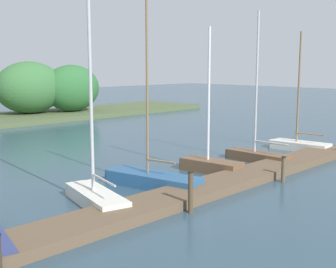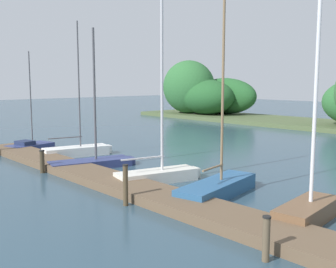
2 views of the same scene
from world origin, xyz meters
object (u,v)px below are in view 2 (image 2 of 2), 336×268
sailboat_1 (79,150)px  sailboat_5 (309,207)px  sailboat_2 (94,161)px  sailboat_3 (160,172)px  mooring_piling_1 (42,161)px  mooring_piling_3 (266,239)px  mooring_piling_2 (126,185)px  sailboat_4 (220,185)px  sailboat_0 (31,145)px

sailboat_1 → sailboat_5: sailboat_1 is taller
sailboat_2 → sailboat_3: size_ratio=0.87×
sailboat_3 → mooring_piling_1: sailboat_3 is taller
sailboat_3 → mooring_piling_1: (-4.91, -2.93, 0.10)m
mooring_piling_3 → sailboat_2: bearing=167.2°
sailboat_2 → mooring_piling_2: size_ratio=4.70×
sailboat_4 → mooring_piling_3: bearing=-139.5°
sailboat_1 → sailboat_3: 7.65m
sailboat_0 → sailboat_1: (3.76, 1.17, 0.06)m
mooring_piling_3 → sailboat_5: bearing=102.5°
sailboat_0 → sailboat_1: 3.94m
sailboat_3 → mooring_piling_2: sailboat_3 is taller
sailboat_0 → mooring_piling_2: 13.31m
mooring_piling_2 → mooring_piling_3: 5.72m
sailboat_3 → mooring_piling_2: bearing=-137.1°
sailboat_3 → mooring_piling_3: bearing=-99.5°
sailboat_2 → mooring_piling_1: sailboat_2 is taller
mooring_piling_3 → sailboat_1: bearing=166.1°
sailboat_0 → sailboat_2: 7.02m
sailboat_4 → mooring_piling_2: size_ratio=5.28×
mooring_piling_3 → sailboat_4: bearing=141.5°
sailboat_0 → mooring_piling_2: size_ratio=4.19×
sailboat_5 → mooring_piling_1: bearing=98.8°
sailboat_1 → sailboat_3: (7.63, -0.55, 0.10)m
sailboat_1 → sailboat_5: size_ratio=1.14×
sailboat_1 → sailboat_3: size_ratio=0.97×
sailboat_5 → sailboat_4: bearing=81.9°
sailboat_0 → sailboat_5: 18.07m
sailboat_2 → sailboat_4: bearing=-69.9°
sailboat_4 → sailboat_5: 3.66m
sailboat_1 → sailboat_4: size_ratio=0.99×
sailboat_0 → mooring_piling_1: sailboat_0 is taller
sailboat_3 → mooring_piling_3: size_ratio=7.00×
mooring_piling_1 → mooring_piling_3: 12.32m
mooring_piling_1 → mooring_piling_3: mooring_piling_3 is taller
sailboat_1 → sailboat_4: 10.63m
sailboat_5 → mooring_piling_2: sailboat_5 is taller
sailboat_5 → mooring_piling_3: 3.49m
sailboat_4 → mooring_piling_3: size_ratio=6.84×
mooring_piling_1 → sailboat_4: bearing=22.4°
mooring_piling_1 → sailboat_5: bearing=15.3°
sailboat_3 → sailboat_4: size_ratio=1.02×
sailboat_1 → sailboat_5: 14.29m
sailboat_1 → sailboat_0: bearing=119.4°
sailboat_2 → mooring_piling_1: bearing=-178.7°
sailboat_0 → sailboat_3: sailboat_3 is taller
sailboat_3 → mooring_piling_2: (1.70, -3.05, 0.28)m
sailboat_2 → sailboat_0: bearing=104.8°
sailboat_1 → sailboat_5: (14.29, -0.33, 0.09)m
sailboat_4 → mooring_piling_2: sailboat_4 is taller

